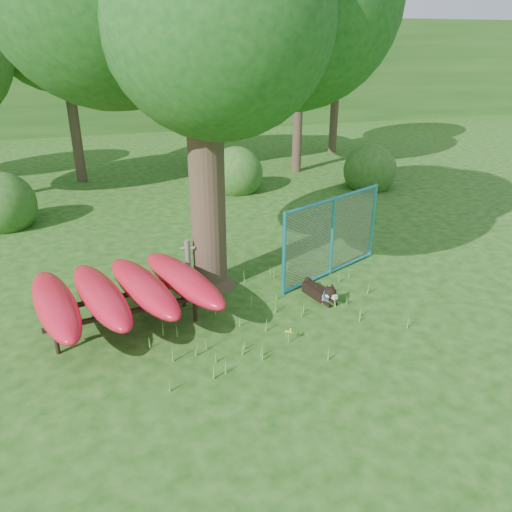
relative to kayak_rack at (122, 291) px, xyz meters
name	(u,v)px	position (x,y,z in m)	size (l,w,h in m)	color
ground	(266,337)	(2.26, -1.06, -0.72)	(80.00, 80.00, 0.00)	#17430D
wooden_post	(188,265)	(1.34, 1.05, -0.13)	(0.31, 0.12, 1.12)	brown
kayak_rack	(122,291)	(0.00, 0.00, 0.00)	(3.47, 3.09, 0.94)	black
husky_dog	(321,292)	(3.72, -0.08, -0.56)	(0.43, 1.00, 0.45)	black
fence_section	(332,236)	(4.41, 0.93, 0.15)	(2.75, 1.32, 2.91)	teal
wildflower_clump	(289,332)	(2.56, -1.33, -0.52)	(0.12, 0.10, 0.25)	#4D9330
bg_tree_b	(58,10)	(-0.74, 10.94, 4.89)	(5.20, 5.20, 8.22)	#3A2C20
bg_tree_c	(193,58)	(3.76, 11.94, 3.39)	(4.00, 4.00, 6.12)	#3A2C20
bg_tree_d	(301,29)	(7.26, 9.94, 4.36)	(4.80, 4.80, 7.50)	#3A2C20
bg_tree_e	(339,28)	(10.26, 12.94, 4.51)	(4.60, 4.60, 7.55)	#3A2C20
shrub_left	(6,226)	(-2.74, 6.44, -0.72)	(1.80, 1.80, 1.80)	#24541B
shrub_right	(368,188)	(8.76, 6.94, -0.72)	(1.80, 1.80, 1.80)	#24541B
shrub_mid	(236,191)	(4.26, 7.94, -0.72)	(1.80, 1.80, 1.80)	#24541B
wooded_hillside	(125,71)	(2.26, 26.94, 2.28)	(80.00, 12.00, 6.00)	#24541B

